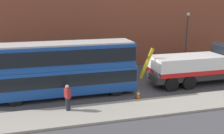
{
  "coord_description": "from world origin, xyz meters",
  "views": [
    {
      "loc": [
        -7.27,
        -18.52,
        6.87
      ],
      "look_at": [
        -2.52,
        -0.37,
        2.0
      ],
      "focal_mm": 39.96,
      "sensor_mm": 36.0,
      "label": 1
    }
  ],
  "objects_px": {
    "traffic_cone_near_bus": "(138,94)",
    "street_lamp": "(187,35)",
    "recovery_tow_truck": "(205,64)",
    "double_decker_bus": "(62,67)",
    "pedestrian_onlooker": "(68,98)"
  },
  "relations": [
    {
      "from": "traffic_cone_near_bus",
      "to": "double_decker_bus",
      "type": "bearing_deg",
      "value": 159.33
    },
    {
      "from": "pedestrian_onlooker",
      "to": "street_lamp",
      "type": "height_order",
      "value": "street_lamp"
    },
    {
      "from": "recovery_tow_truck",
      "to": "street_lamp",
      "type": "bearing_deg",
      "value": 74.24
    },
    {
      "from": "double_decker_bus",
      "to": "street_lamp",
      "type": "distance_m",
      "value": 15.1
    },
    {
      "from": "recovery_tow_truck",
      "to": "double_decker_bus",
      "type": "bearing_deg",
      "value": 179.39
    },
    {
      "from": "double_decker_bus",
      "to": "street_lamp",
      "type": "bearing_deg",
      "value": 22.75
    },
    {
      "from": "double_decker_bus",
      "to": "traffic_cone_near_bus",
      "type": "bearing_deg",
      "value": -21.31
    },
    {
      "from": "recovery_tow_truck",
      "to": "street_lamp",
      "type": "distance_m",
      "value": 6.41
    },
    {
      "from": "recovery_tow_truck",
      "to": "traffic_cone_near_bus",
      "type": "relative_size",
      "value": 14.1
    },
    {
      "from": "recovery_tow_truck",
      "to": "double_decker_bus",
      "type": "xyz_separation_m",
      "value": [
        -12.2,
        -0.01,
        0.47
      ]
    },
    {
      "from": "double_decker_bus",
      "to": "pedestrian_onlooker",
      "type": "bearing_deg",
      "value": -88.58
    },
    {
      "from": "recovery_tow_truck",
      "to": "street_lamp",
      "type": "height_order",
      "value": "street_lamp"
    },
    {
      "from": "traffic_cone_near_bus",
      "to": "street_lamp",
      "type": "distance_m",
      "value": 12.06
    },
    {
      "from": "pedestrian_onlooker",
      "to": "double_decker_bus",
      "type": "bearing_deg",
      "value": 65.76
    },
    {
      "from": "street_lamp",
      "to": "pedestrian_onlooker",
      "type": "bearing_deg",
      "value": -146.52
    }
  ]
}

